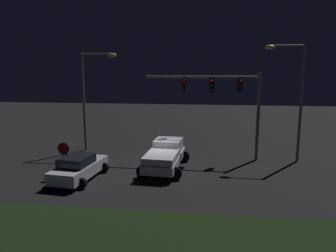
{
  "coord_description": "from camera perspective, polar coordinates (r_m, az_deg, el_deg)",
  "views": [
    {
      "loc": [
        3.11,
        -20.16,
        6.62
      ],
      "look_at": [
        0.63,
        0.02,
        2.96
      ],
      "focal_mm": 33.6,
      "sensor_mm": 36.0,
      "label": 1
    }
  ],
  "objects": [
    {
      "name": "ground_plane",
      "position": [
        21.45,
        -1.7,
        -7.79
      ],
      "size": [
        80.0,
        80.0,
        0.0
      ],
      "primitive_type": "plane",
      "color": "black"
    },
    {
      "name": "grass_median",
      "position": [
        12.92,
        -8.47,
        -20.48
      ],
      "size": [
        20.46,
        5.79,
        0.1
      ],
      "primitive_type": "cube",
      "color": "black",
      "rests_on": "ground_plane"
    },
    {
      "name": "pickup_truck",
      "position": [
        21.28,
        -0.46,
        -5.12
      ],
      "size": [
        3.11,
        5.52,
        1.8
      ],
      "rotation": [
        0.0,
        0.0,
        1.5
      ],
      "color": "silver",
      "rests_on": "ground_plane"
    },
    {
      "name": "car_sedan",
      "position": [
        20.06,
        -15.89,
        -7.25
      ],
      "size": [
        2.8,
        4.57,
        1.51
      ],
      "rotation": [
        0.0,
        0.0,
        1.46
      ],
      "color": "silver",
      "rests_on": "ground_plane"
    },
    {
      "name": "traffic_signal_gantry",
      "position": [
        23.24,
        10.24,
        5.79
      ],
      "size": [
        8.32,
        0.56,
        6.5
      ],
      "color": "slate",
      "rests_on": "ground_plane"
    },
    {
      "name": "street_lamp_left",
      "position": [
        26.14,
        -13.89,
        6.52
      ],
      "size": [
        2.94,
        0.44,
        7.99
      ],
      "color": "slate",
      "rests_on": "ground_plane"
    },
    {
      "name": "street_lamp_right",
      "position": [
        23.95,
        21.89,
        6.29
      ],
      "size": [
        2.8,
        0.44,
        8.41
      ],
      "color": "slate",
      "rests_on": "ground_plane"
    },
    {
      "name": "stop_sign",
      "position": [
        20.42,
        -18.38,
        -4.67
      ],
      "size": [
        0.76,
        0.08,
        2.23
      ],
      "color": "slate",
      "rests_on": "ground_plane"
    }
  ]
}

